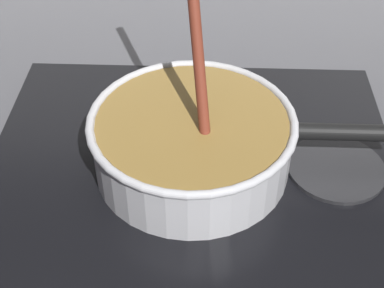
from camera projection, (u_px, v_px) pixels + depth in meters
The scene contains 4 objects.
hob_plate at pixel (192, 169), 0.77m from camera, with size 0.56×0.48×0.01m, color black.
burner_ring at pixel (192, 164), 0.76m from camera, with size 0.16×0.16×0.01m, color #592D0C.
spare_burner at pixel (336, 168), 0.76m from camera, with size 0.13×0.13×0.01m, color #262628.
cooking_pan at pixel (193, 141), 0.73m from camera, with size 0.42×0.27×0.33m.
Camera 1 is at (0.01, -0.33, 0.54)m, focal length 52.56 mm.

